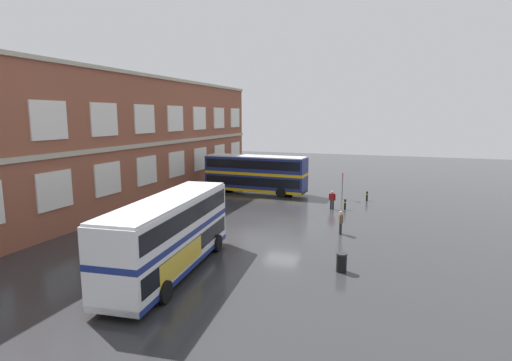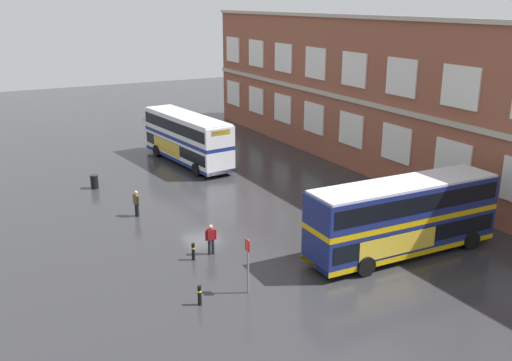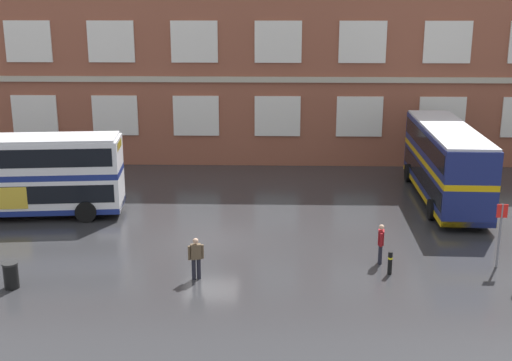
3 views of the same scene
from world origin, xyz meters
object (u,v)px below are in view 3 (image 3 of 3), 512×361
at_px(safety_bollard_west, 390,263).
at_px(bus_stand_flag, 500,229).
at_px(station_litter_bin, 11,275).
at_px(double_decker_near, 10,175).
at_px(second_passenger, 381,242).
at_px(waiting_passenger, 196,257).
at_px(double_decker_middle, 446,162).

bearing_deg(safety_bollard_west, bus_stand_flag, 11.01).
bearing_deg(station_litter_bin, double_decker_near, 110.71).
distance_m(second_passenger, safety_bollard_west, 1.23).
relative_size(second_passenger, station_litter_bin, 1.65).
bearing_deg(waiting_passenger, safety_bollard_west, 5.06).
height_order(bus_stand_flag, station_litter_bin, bus_stand_flag).
xyz_separation_m(double_decker_middle, second_passenger, (-4.81, -9.05, -1.22)).
height_order(waiting_passenger, station_litter_bin, waiting_passenger).
distance_m(double_decker_middle, waiting_passenger, 16.43).
distance_m(double_decker_near, station_litter_bin, 9.31).
xyz_separation_m(double_decker_near, waiting_passenger, (10.19, -7.54, -1.22)).
bearing_deg(second_passenger, double_decker_near, 162.02).
relative_size(double_decker_middle, station_litter_bin, 10.75).
height_order(double_decker_near, waiting_passenger, double_decker_near).
xyz_separation_m(second_passenger, safety_bollard_west, (0.22, -1.13, -0.44)).
height_order(double_decker_middle, bus_stand_flag, double_decker_middle).
relative_size(waiting_passenger, station_litter_bin, 1.65).
bearing_deg(double_decker_middle, station_litter_bin, -148.28).
bearing_deg(safety_bollard_west, double_decker_middle, 65.71).
xyz_separation_m(station_litter_bin, safety_bollard_west, (14.64, 1.72, -0.03)).
xyz_separation_m(double_decker_middle, waiting_passenger, (-12.28, -10.85, -1.22)).
bearing_deg(bus_stand_flag, safety_bollard_west, -168.99).
bearing_deg(double_decker_near, double_decker_middle, 8.39).
relative_size(double_decker_near, safety_bollard_west, 11.80).
relative_size(double_decker_near, waiting_passenger, 6.60).
relative_size(double_decker_middle, safety_bollard_west, 11.65).
distance_m(double_decker_near, second_passenger, 18.61).
relative_size(double_decker_middle, bus_stand_flag, 4.10).
bearing_deg(double_decker_middle, waiting_passenger, -138.53).
bearing_deg(bus_stand_flag, waiting_passenger, -172.71).
bearing_deg(second_passenger, bus_stand_flag, -2.93).
xyz_separation_m(waiting_passenger, safety_bollard_west, (7.69, 0.68, -0.44)).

